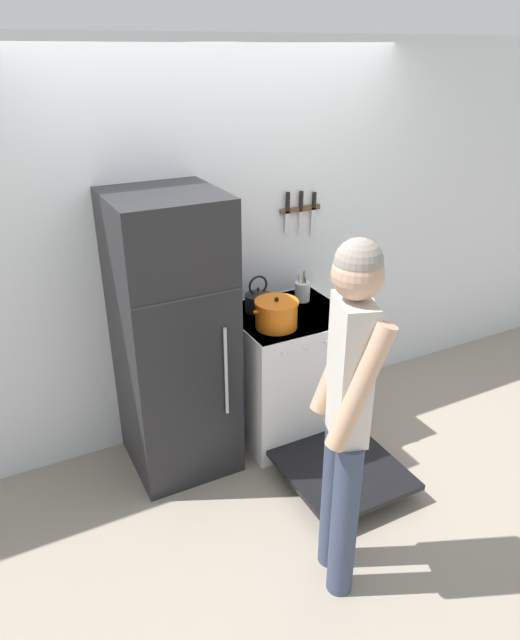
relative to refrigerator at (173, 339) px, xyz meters
The scene contains 9 objects.
ground_plane 1.06m from the refrigerator, 32.96° to the left, with size 14.00×14.00×0.00m, color gray.
wall_back 0.72m from the refrigerator, 35.36° to the left, with size 10.00×0.06×2.55m.
refrigerator is the anchor object (origin of this frame).
stove_range 0.91m from the refrigerator, ahead, with size 0.75×1.39×0.89m.
dutch_oven_pot 0.65m from the refrigerator, 14.02° to the right, with size 0.31×0.27×0.20m.
tea_kettle 0.65m from the refrigerator, 10.29° to the left, with size 0.22×0.17×0.25m.
utensil_jar 0.99m from the refrigerator, ahead, with size 0.11×0.11×0.22m.
person 1.31m from the refrigerator, 73.13° to the right, with size 0.37×0.43×1.81m.
wall_knife_strip 1.25m from the refrigerator, 15.99° to the left, with size 0.31×0.03×0.32m.
Camera 1 is at (-1.43, -3.26, 2.48)m, focal length 32.00 mm.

